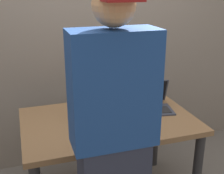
# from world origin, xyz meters

# --- Properties ---
(desk) EXTENTS (1.28, 0.82, 0.75)m
(desk) POSITION_xyz_m (0.00, 0.00, 0.63)
(desk) COLOR olive
(desk) RESTS_ON ground
(laptop) EXTENTS (0.35, 0.34, 0.22)m
(laptop) POSITION_xyz_m (0.39, 0.08, 0.80)
(laptop) COLOR #383D4C
(laptop) RESTS_ON desk
(beer_bottle_green) EXTENTS (0.08, 0.08, 0.31)m
(beer_bottle_green) POSITION_xyz_m (0.00, 0.01, 0.87)
(beer_bottle_green) COLOR brown
(beer_bottle_green) RESTS_ON desk
(beer_bottle_dark) EXTENTS (0.08, 0.08, 0.34)m
(beer_bottle_dark) POSITION_xyz_m (-0.20, 0.10, 0.88)
(beer_bottle_dark) COLOR #1E5123
(beer_bottle_dark) RESTS_ON desk
(person_figure) EXTENTS (0.44, 0.28, 1.75)m
(person_figure) POSITION_xyz_m (-0.17, -0.62, 0.89)
(person_figure) COLOR #2D3347
(person_figure) RESTS_ON ground
(back_wall) EXTENTS (6.00, 0.10, 2.60)m
(back_wall) POSITION_xyz_m (0.00, 0.78, 1.30)
(back_wall) COLOR gray
(back_wall) RESTS_ON ground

